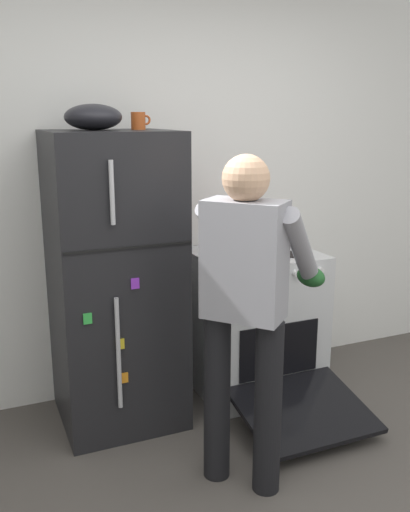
% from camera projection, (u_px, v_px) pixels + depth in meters
% --- Properties ---
extents(kitchen_wall_back, '(6.00, 0.10, 2.70)m').
position_uv_depth(kitchen_wall_back, '(163.00, 181.00, 3.58)').
color(kitchen_wall_back, white).
rests_on(kitchen_wall_back, ground).
extents(refrigerator, '(0.68, 0.72, 1.68)m').
position_uv_depth(refrigerator, '(115.00, 281.00, 3.20)').
color(refrigerator, black).
rests_on(refrigerator, ground).
extents(stove_range, '(0.76, 1.22, 0.93)m').
position_uv_depth(stove_range, '(255.00, 323.00, 3.63)').
color(stove_range, silver).
rests_on(stove_range, ground).
extents(person_cook, '(0.70, 0.72, 1.60)m').
position_uv_depth(person_cook, '(247.00, 295.00, 2.58)').
color(person_cook, black).
rests_on(person_cook, ground).
extents(red_pot, '(0.36, 0.26, 0.11)m').
position_uv_depth(red_pot, '(236.00, 247.00, 3.41)').
color(red_pot, red).
rests_on(red_pot, stove_range).
extents(coffee_mug, '(0.11, 0.08, 0.10)m').
position_uv_depth(coffee_mug, '(139.00, 121.00, 3.10)').
color(coffee_mug, '#B24C1E').
rests_on(coffee_mug, refrigerator).
extents(pepper_mill, '(0.05, 0.05, 0.16)m').
position_uv_depth(pepper_mill, '(281.00, 230.00, 3.80)').
color(pepper_mill, brown).
rests_on(pepper_mill, stove_range).
extents(mixing_bowl, '(0.30, 0.30, 0.14)m').
position_uv_depth(mixing_bowl, '(93.00, 117.00, 2.95)').
color(mixing_bowl, black).
rests_on(mixing_bowl, refrigerator).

